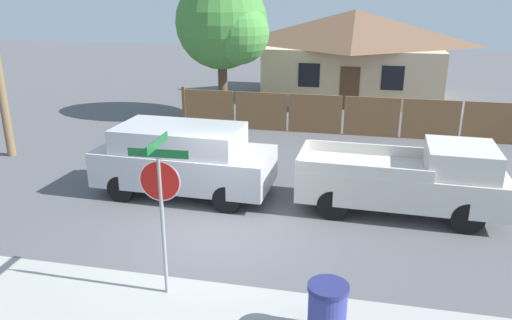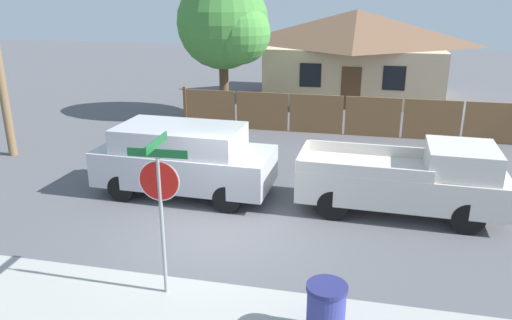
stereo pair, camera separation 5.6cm
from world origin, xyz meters
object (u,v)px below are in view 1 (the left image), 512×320
at_px(orange_pickup, 409,179).
at_px(stop_sign, 161,191).
at_px(house, 353,53).
at_px(red_suv, 184,158).
at_px(trash_bin, 327,311).
at_px(oak_tree, 225,25).

xyz_separation_m(orange_pickup, stop_sign, (-4.58, -4.60, 1.14)).
height_order(house, red_suv, house).
distance_m(orange_pickup, stop_sign, 6.59).
relative_size(orange_pickup, stop_sign, 1.69).
xyz_separation_m(orange_pickup, trash_bin, (-1.58, -5.23, -0.41)).
relative_size(house, orange_pickup, 1.81).
bearing_deg(house, red_suv, -105.64).
distance_m(house, trash_bin, 19.62).
bearing_deg(house, trash_bin, -89.09).
height_order(oak_tree, trash_bin, oak_tree).
height_order(orange_pickup, stop_sign, stop_sign).
xyz_separation_m(oak_tree, trash_bin, (5.47, -13.76, -3.45)).
xyz_separation_m(house, oak_tree, (-5.16, -5.78, 1.65)).
height_order(orange_pickup, trash_bin, orange_pickup).
xyz_separation_m(red_suv, trash_bin, (4.31, -5.24, -0.54)).
distance_m(house, red_suv, 14.90).
height_order(oak_tree, red_suv, oak_tree).
relative_size(red_suv, stop_sign, 1.61).
relative_size(house, trash_bin, 9.50).
height_order(red_suv, trash_bin, red_suv).
height_order(house, oak_tree, oak_tree).
relative_size(stop_sign, trash_bin, 3.12).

